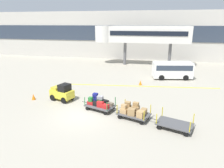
{
  "coord_description": "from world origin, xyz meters",
  "views": [
    {
      "loc": [
        5.18,
        -13.17,
        6.85
      ],
      "look_at": [
        1.56,
        3.58,
        1.55
      ],
      "focal_mm": 31.9,
      "sensor_mm": 36.0,
      "label": 1
    }
  ],
  "objects_px": {
    "baggage_tug": "(62,92)",
    "baggage_cart_middle": "(133,111)",
    "safety_cone_far": "(33,97)",
    "safety_cone_near": "(140,83)",
    "baggage_cart_tail": "(174,124)",
    "baggage_cart_lead": "(100,103)",
    "shuttle_van": "(172,69)"
  },
  "relations": [
    {
      "from": "baggage_cart_lead",
      "to": "baggage_cart_middle",
      "type": "distance_m",
      "value": 3.05
    },
    {
      "from": "baggage_cart_lead",
      "to": "baggage_cart_tail",
      "type": "distance_m",
      "value": 6.07
    },
    {
      "from": "baggage_cart_tail",
      "to": "safety_cone_near",
      "type": "distance_m",
      "value": 9.88
    },
    {
      "from": "shuttle_van",
      "to": "safety_cone_near",
      "type": "distance_m",
      "value": 5.26
    },
    {
      "from": "baggage_cart_lead",
      "to": "safety_cone_far",
      "type": "distance_m",
      "value": 6.65
    },
    {
      "from": "shuttle_van",
      "to": "baggage_cart_lead",
      "type": "bearing_deg",
      "value": -120.13
    },
    {
      "from": "shuttle_van",
      "to": "baggage_cart_middle",
      "type": "bearing_deg",
      "value": -106.41
    },
    {
      "from": "baggage_cart_tail",
      "to": "shuttle_van",
      "type": "height_order",
      "value": "shuttle_van"
    },
    {
      "from": "baggage_cart_lead",
      "to": "safety_cone_near",
      "type": "relative_size",
      "value": 5.59
    },
    {
      "from": "safety_cone_near",
      "to": "safety_cone_far",
      "type": "bearing_deg",
      "value": -144.57
    },
    {
      "from": "baggage_tug",
      "to": "safety_cone_far",
      "type": "height_order",
      "value": "baggage_tug"
    },
    {
      "from": "baggage_cart_middle",
      "to": "safety_cone_near",
      "type": "distance_m",
      "value": 8.46
    },
    {
      "from": "baggage_cart_tail",
      "to": "safety_cone_far",
      "type": "xyz_separation_m",
      "value": [
        -12.33,
        2.77,
        -0.07
      ]
    },
    {
      "from": "baggage_cart_tail",
      "to": "baggage_tug",
      "type": "bearing_deg",
      "value": 161.56
    },
    {
      "from": "baggage_tug",
      "to": "safety_cone_far",
      "type": "relative_size",
      "value": 4.25
    },
    {
      "from": "baggage_cart_middle",
      "to": "shuttle_van",
      "type": "distance_m",
      "value": 12.62
    },
    {
      "from": "shuttle_van",
      "to": "safety_cone_far",
      "type": "bearing_deg",
      "value": -141.73
    },
    {
      "from": "safety_cone_near",
      "to": "safety_cone_far",
      "type": "distance_m",
      "value": 11.47
    },
    {
      "from": "safety_cone_near",
      "to": "baggage_tug",
      "type": "bearing_deg",
      "value": -136.97
    },
    {
      "from": "baggage_cart_tail",
      "to": "safety_cone_far",
      "type": "relative_size",
      "value": 5.59
    },
    {
      "from": "baggage_tug",
      "to": "shuttle_van",
      "type": "relative_size",
      "value": 0.46
    },
    {
      "from": "baggage_cart_lead",
      "to": "safety_cone_near",
      "type": "distance_m",
      "value": 7.96
    },
    {
      "from": "baggage_cart_lead",
      "to": "baggage_cart_tail",
      "type": "xyz_separation_m",
      "value": [
        5.74,
        -1.96,
        -0.21
      ]
    },
    {
      "from": "baggage_tug",
      "to": "baggage_cart_middle",
      "type": "relative_size",
      "value": 0.76
    },
    {
      "from": "safety_cone_near",
      "to": "baggage_cart_middle",
      "type": "bearing_deg",
      "value": -89.15
    },
    {
      "from": "baggage_tug",
      "to": "safety_cone_near",
      "type": "height_order",
      "value": "baggage_tug"
    },
    {
      "from": "baggage_cart_middle",
      "to": "safety_cone_near",
      "type": "bearing_deg",
      "value": 90.85
    },
    {
      "from": "safety_cone_near",
      "to": "safety_cone_far",
      "type": "relative_size",
      "value": 1.0
    },
    {
      "from": "baggage_tug",
      "to": "baggage_cart_tail",
      "type": "relative_size",
      "value": 0.76
    },
    {
      "from": "baggage_cart_lead",
      "to": "shuttle_van",
      "type": "height_order",
      "value": "shuttle_van"
    },
    {
      "from": "baggage_cart_lead",
      "to": "baggage_cart_middle",
      "type": "height_order",
      "value": "baggage_cart_lead"
    },
    {
      "from": "baggage_tug",
      "to": "baggage_cart_tail",
      "type": "distance_m",
      "value": 10.17
    }
  ]
}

